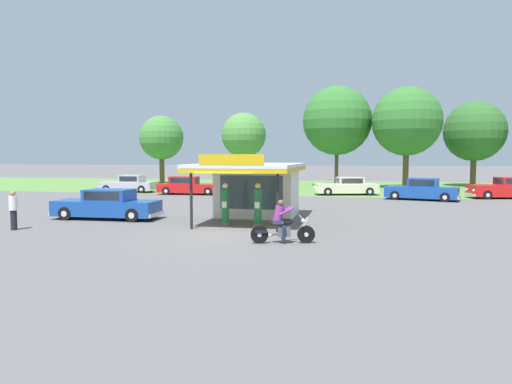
{
  "coord_description": "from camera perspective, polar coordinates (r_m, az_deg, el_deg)",
  "views": [
    {
      "loc": [
        5.29,
        -17.98,
        3.11
      ],
      "look_at": [
        0.64,
        3.77,
        1.4
      ],
      "focal_mm": 32.08,
      "sensor_mm": 36.0,
      "label": 1
    }
  ],
  "objects": [
    {
      "name": "gas_pump_offside",
      "position": [
        20.5,
        0.23,
        -1.83
      ],
      "size": [
        0.44,
        0.44,
        1.94
      ],
      "color": "slate",
      "rests_on": "ground"
    },
    {
      "name": "parked_car_back_row_centre",
      "position": [
        39.06,
        28.84,
        0.36
      ],
      "size": [
        5.66,
        2.79,
        1.6
      ],
      "color": "red",
      "rests_on": "ground"
    },
    {
      "name": "grass_verge_strip",
      "position": [
        48.37,
        5.77,
        0.69
      ],
      "size": [
        120.0,
        24.0,
        0.01
      ],
      "primitive_type": "cube",
      "color": "#56843D",
      "rests_on": "ground"
    },
    {
      "name": "tree_oak_distant_spare",
      "position": [
        47.44,
        18.29,
        8.35
      ],
      "size": [
        6.71,
        6.71,
        9.94
      ],
      "color": "brown",
      "rests_on": "ground"
    },
    {
      "name": "ground_plane",
      "position": [
        18.99,
        -4.28,
        -5.04
      ],
      "size": [
        300.0,
        300.0,
        0.0
      ],
      "primitive_type": "plane",
      "color": "#5B5959"
    },
    {
      "name": "parked_car_back_row_far_right",
      "position": [
        41.97,
        -15.56,
        0.91
      ],
      "size": [
        5.06,
        2.16,
        1.5
      ],
      "color": "#B7B7BC",
      "rests_on": "ground"
    },
    {
      "name": "featured_classic_sedan",
      "position": [
        24.1,
        -18.06,
        -1.59
      ],
      "size": [
        5.46,
        1.97,
        1.5
      ],
      "color": "#19479E",
      "rests_on": "ground"
    },
    {
      "name": "motorcycle_with_rider",
      "position": [
        16.5,
        3.23,
        -4.17
      ],
      "size": [
        2.28,
        0.82,
        1.58
      ],
      "color": "black",
      "rests_on": "ground"
    },
    {
      "name": "service_station_kiosk",
      "position": [
        23.63,
        -0.02,
        0.84
      ],
      "size": [
        4.67,
        7.23,
        3.22
      ],
      "color": "silver",
      "rests_on": "ground"
    },
    {
      "name": "gas_pump_nearside",
      "position": [
        20.86,
        -3.85,
        -1.75
      ],
      "size": [
        0.44,
        0.44,
        1.92
      ],
      "color": "slate",
      "rests_on": "ground"
    },
    {
      "name": "bystander_strolling_foreground",
      "position": [
        22.0,
        -28.01,
        -1.93
      ],
      "size": [
        0.34,
        0.34,
        1.68
      ],
      "color": "black",
      "rests_on": "ground"
    },
    {
      "name": "parked_car_back_row_far_left",
      "position": [
        38.29,
        11.28,
        0.64
      ],
      "size": [
        5.43,
        2.96,
        1.45
      ],
      "color": "beige",
      "rests_on": "ground"
    },
    {
      "name": "tree_oak_far_left",
      "position": [
        54.58,
        -11.71,
        6.62
      ],
      "size": [
        5.09,
        5.09,
        7.89
      ],
      "color": "brown",
      "rests_on": "ground"
    },
    {
      "name": "tree_oak_left",
      "position": [
        49.14,
        10.07,
        8.74
      ],
      "size": [
        7.2,
        7.2,
        10.5
      ],
      "color": "brown",
      "rests_on": "ground"
    },
    {
      "name": "tree_oak_far_right",
      "position": [
        53.2,
        25.56,
        6.75
      ],
      "size": [
        6.22,
        6.22,
        8.89
      ],
      "color": "brown",
      "rests_on": "ground"
    },
    {
      "name": "parked_car_back_row_left",
      "position": [
        38.43,
        -8.41,
        0.72
      ],
      "size": [
        5.49,
        2.18,
        1.49
      ],
      "color": "red",
      "rests_on": "ground"
    },
    {
      "name": "tree_oak_centre",
      "position": [
        48.96,
        -1.45,
        7.0
      ],
      "size": [
        4.75,
        4.75,
        7.82
      ],
      "color": "brown",
      "rests_on": "ground"
    },
    {
      "name": "parked_car_back_row_right",
      "position": [
        35.13,
        19.96,
        0.21
      ],
      "size": [
        5.42,
        3.17,
        1.58
      ],
      "color": "#19479E",
      "rests_on": "ground"
    }
  ]
}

